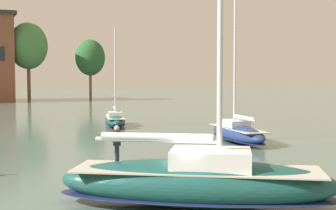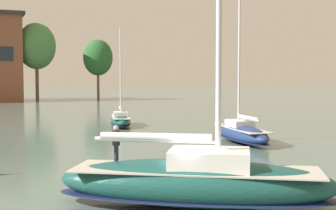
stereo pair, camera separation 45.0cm
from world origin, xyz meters
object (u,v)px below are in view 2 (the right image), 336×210
Objects in this scene: sailboat_moored_far_slip at (121,120)px; tree_shore_center at (37,46)px; sailboat_moored_near_marina at (242,133)px; sailboat_main at (196,181)px; tree_shore_left at (98,58)px.

tree_shore_center is at bearing 91.63° from sailboat_moored_far_slip.
sailboat_moored_near_marina reaches higher than sailboat_moored_far_slip.
sailboat_main is at bearing -92.98° from tree_shore_center.
sailboat_moored_near_marina is at bearing -84.43° from tree_shore_center.
sailboat_main reaches higher than tree_shore_left.
sailboat_moored_far_slip is at bearing -101.77° from tree_shore_left.
sailboat_main is 32.47m from sailboat_moored_far_slip.
tree_shore_center reaches higher than sailboat_main.
sailboat_main is 1.35× the size of sailboat_moored_near_marina.
sailboat_moored_far_slip is at bearing -88.37° from tree_shore_center.
tree_shore_center reaches higher than sailboat_moored_far_slip.
sailboat_main is (-17.99, -87.68, -8.57)m from tree_shore_left.
tree_shore_left is 72.71m from sailboat_moored_near_marina.
sailboat_moored_far_slip is at bearing 78.71° from sailboat_main.
sailboat_main reaches higher than sailboat_moored_far_slip.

